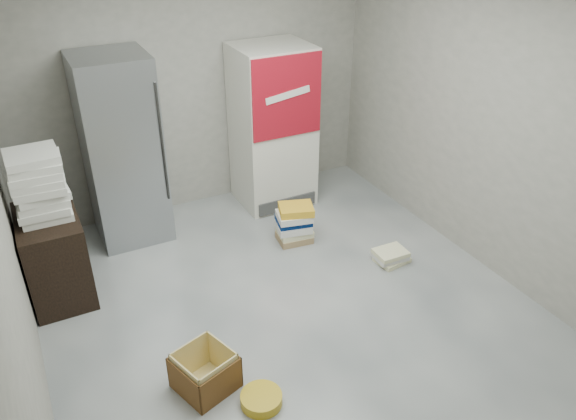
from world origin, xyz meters
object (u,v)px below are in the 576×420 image
Objects in this scene: coke_cooler at (273,127)px; wood_shelf at (55,256)px; cardboard_box at (205,373)px; steel_fridge at (122,151)px; phonebook_stack_main at (294,224)px.

wood_shelf is (-2.48, -0.72, -0.50)m from coke_cooler.
cardboard_box is (0.78, -1.64, -0.27)m from wood_shelf.
cardboard_box is (-1.70, -2.37, -0.77)m from coke_cooler.
wood_shelf is 1.62× the size of cardboard_box.
coke_cooler is (1.65, -0.01, -0.05)m from steel_fridge.
coke_cooler is 1.17m from phonebook_stack_main.
steel_fridge reaches higher than wood_shelf.
coke_cooler reaches higher than wood_shelf.
wood_shelf is (-0.83, -0.73, -0.55)m from steel_fridge.
steel_fridge is at bearing 179.82° from coke_cooler.
wood_shelf is at bearing 96.63° from cardboard_box.
phonebook_stack_main is 0.85× the size of cardboard_box.
steel_fridge is 2.37× the size of wood_shelf.
coke_cooler is at bearing 35.61° from cardboard_box.
phonebook_stack_main reaches higher than cardboard_box.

